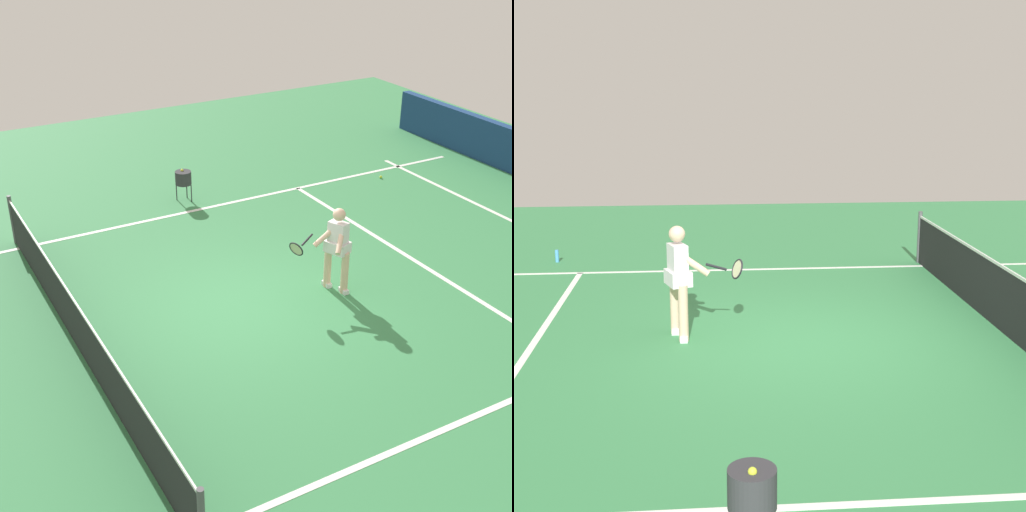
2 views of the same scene
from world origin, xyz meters
TOP-DOWN VIEW (x-y plane):
  - ground_plane at (0.00, 0.00)m, footprint 23.76×23.76m
  - service_line_marking at (0.00, -3.65)m, footprint 8.06×0.10m
  - sideline_left_marking at (-4.03, 0.00)m, footprint 0.10×16.28m
  - sideline_right_marking at (4.03, 0.00)m, footprint 0.10×16.28m
  - court_net at (0.00, 2.78)m, footprint 8.74×0.08m
  - tennis_player at (-0.30, -1.68)m, footprint 0.66×1.10m
  - tennis_ball_near at (3.59, -5.75)m, footprint 0.07×0.07m
  - ball_hopper at (4.64, -1.02)m, footprint 0.36×0.36m

SIDE VIEW (x-z plane):
  - ground_plane at x=0.00m, z-range 0.00..0.00m
  - service_line_marking at x=0.00m, z-range 0.00..0.01m
  - sideline_left_marking at x=-4.03m, z-range 0.00..0.01m
  - sideline_right_marking at x=4.03m, z-range 0.00..0.01m
  - tennis_ball_near at x=3.59m, z-range 0.00..0.07m
  - court_net at x=0.00m, z-range -0.03..0.97m
  - ball_hopper at x=4.64m, z-range 0.17..0.92m
  - tennis_player at x=-0.30m, z-range 0.07..1.62m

